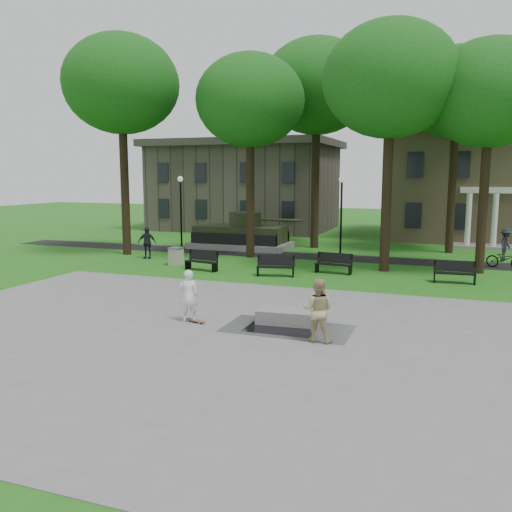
{
  "coord_description": "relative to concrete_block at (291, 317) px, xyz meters",
  "views": [
    {
      "loc": [
        6.69,
        -19.09,
        4.82
      ],
      "look_at": [
        -1.13,
        2.27,
        1.4
      ],
      "focal_mm": 38.0,
      "sensor_mm": 36.0,
      "label": 1
    }
  ],
  "objects": [
    {
      "name": "building_right",
      "position": [
        8.12,
        28.61,
        4.1
      ],
      "size": [
        17.0,
        12.0,
        8.6
      ],
      "color": "#9E8460",
      "rests_on": "ground"
    },
    {
      "name": "pedestrian_walker",
      "position": [
        -11.85,
        10.6,
        0.67
      ],
      "size": [
        1.15,
        0.65,
        1.84
      ],
      "primitive_type": "imported",
      "rotation": [
        0.0,
        0.0,
        0.2
      ],
      "color": "#1F232A",
      "rests_on": "ground"
    },
    {
      "name": "skateboard",
      "position": [
        -3.01,
        -0.96,
        -0.19
      ],
      "size": [
        0.8,
        0.43,
        0.07
      ],
      "primitive_type": "cube",
      "rotation": [
        0.0,
        0.0,
        -0.31
      ],
      "color": "brown",
      "rests_on": "plaza"
    },
    {
      "name": "tank_monument",
      "position": [
        -8.34,
        16.61,
        0.61
      ],
      "size": [
        7.45,
        3.4,
        2.4
      ],
      "color": "gray",
      "rests_on": "ground"
    },
    {
      "name": "tree_1",
      "position": [
        -6.38,
        13.11,
        8.71
      ],
      "size": [
        6.2,
        6.2,
        11.63
      ],
      "color": "black",
      "rests_on": "ground"
    },
    {
      "name": "tree_3",
      "position": [
        6.12,
        12.11,
        8.35
      ],
      "size": [
        6.0,
        6.0,
        11.19
      ],
      "color": "black",
      "rests_on": "ground"
    },
    {
      "name": "lamp_left",
      "position": [
        -11.88,
        14.91,
        2.55
      ],
      "size": [
        0.36,
        0.36,
        4.73
      ],
      "color": "black",
      "rests_on": "ground"
    },
    {
      "name": "friend_watching",
      "position": [
        1.26,
        -1.59,
        0.71
      ],
      "size": [
        0.93,
        0.73,
        1.87
      ],
      "primitive_type": "imported",
      "rotation": [
        0.0,
        0.0,
        3.17
      ],
      "color": "tan",
      "rests_on": "plaza"
    },
    {
      "name": "tree_0",
      "position": [
        -13.88,
        11.61,
        9.78
      ],
      "size": [
        6.8,
        6.8,
        12.97
      ],
      "color": "black",
      "rests_on": "ground"
    },
    {
      "name": "ground",
      "position": [
        -1.88,
        2.61,
        -0.24
      ],
      "size": [
        120.0,
        120.0,
        0.0
      ],
      "primitive_type": "plane",
      "color": "#226116",
      "rests_on": "ground"
    },
    {
      "name": "lamp_mid",
      "position": [
        -1.38,
        14.91,
        2.55
      ],
      "size": [
        0.36,
        0.36,
        4.73
      ],
      "color": "black",
      "rests_on": "ground"
    },
    {
      "name": "plaza",
      "position": [
        -1.88,
        -2.39,
        -0.23
      ],
      "size": [
        22.0,
        16.0,
        0.02
      ],
      "primitive_type": "cube",
      "color": "gray",
      "rests_on": "ground"
    },
    {
      "name": "footpath",
      "position": [
        -1.88,
        14.61,
        -0.24
      ],
      "size": [
        44.0,
        2.6,
        0.01
      ],
      "primitive_type": "cube",
      "color": "black",
      "rests_on": "ground"
    },
    {
      "name": "cyclist",
      "position": [
        7.41,
        14.04,
        0.61
      ],
      "size": [
        1.98,
        1.28,
        2.09
      ],
      "rotation": [
        0.0,
        0.0,
        1.2
      ],
      "color": "black",
      "rests_on": "ground"
    },
    {
      "name": "tree_2",
      "position": [
        1.62,
        11.11,
        9.07
      ],
      "size": [
        6.6,
        6.6,
        12.16
      ],
      "color": "black",
      "rests_on": "ground"
    },
    {
      "name": "trash_bin",
      "position": [
        -9.14,
        9.08,
        0.24
      ],
      "size": [
        0.73,
        0.73,
        0.96
      ],
      "rotation": [
        0.0,
        0.0,
        -0.12
      ],
      "color": "#B7A796",
      "rests_on": "ground"
    },
    {
      "name": "concrete_block",
      "position": [
        0.0,
        0.0,
        0.0
      ],
      "size": [
        2.27,
        1.17,
        0.45
      ],
      "primitive_type": "cube",
      "rotation": [
        0.0,
        0.0,
        0.08
      ],
      "color": "gray",
      "rests_on": "plaza"
    },
    {
      "name": "tree_5",
      "position": [
        4.62,
        19.11,
        9.42
      ],
      "size": [
        6.4,
        6.4,
        12.44
      ],
      "color": "black",
      "rests_on": "ground"
    },
    {
      "name": "park_bench_1",
      "position": [
        -3.08,
        7.88,
        0.28
      ],
      "size": [
        1.85,
        0.88,
        1.0
      ],
      "rotation": [
        0.0,
        0.0,
        0.2
      ],
      "color": "black",
      "rests_on": "ground"
    },
    {
      "name": "tree_4",
      "position": [
        -3.88,
        18.61,
        10.15
      ],
      "size": [
        7.2,
        7.2,
        13.5
      ],
      "color": "black",
      "rests_on": "ground"
    },
    {
      "name": "park_bench_2",
      "position": [
        -0.64,
        9.59,
        0.28
      ],
      "size": [
        1.84,
        0.7,
        1.0
      ],
      "rotation": [
        0.0,
        0.0,
        -0.1
      ],
      "color": "black",
      "rests_on": "ground"
    },
    {
      "name": "building_left",
      "position": [
        -12.88,
        29.11,
        3.35
      ],
      "size": [
        15.0,
        10.0,
        7.2
      ],
      "primitive_type": "cube",
      "color": "#4C443D",
      "rests_on": "ground"
    },
    {
      "name": "skateboarder",
      "position": [
        -3.25,
        -0.93,
        0.64
      ],
      "size": [
        0.75,
        0.65,
        1.73
      ],
      "primitive_type": "imported",
      "rotation": [
        0.0,
        0.0,
        3.6
      ],
      "color": "white",
      "rests_on": "plaza"
    },
    {
      "name": "puddle",
      "position": [
        -0.13,
        -0.81,
        -0.22
      ],
      "size": [
        2.2,
        1.2,
        0.0
      ],
      "primitive_type": "cube",
      "color": "black",
      "rests_on": "plaza"
    },
    {
      "name": "park_bench_3",
      "position": [
        4.97,
        9.03,
        0.28
      ],
      "size": [
        1.82,
        0.61,
        1.0
      ],
      "rotation": [
        0.0,
        0.0,
        0.05
      ],
      "color": "black",
      "rests_on": "ground"
    },
    {
      "name": "park_bench_0",
      "position": [
        -7.13,
        8.12,
        0.28
      ],
      "size": [
        1.85,
        0.88,
        1.0
      ],
      "rotation": [
        0.0,
        0.0,
        -0.2
      ],
      "color": "black",
      "rests_on": "ground"
    }
  ]
}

